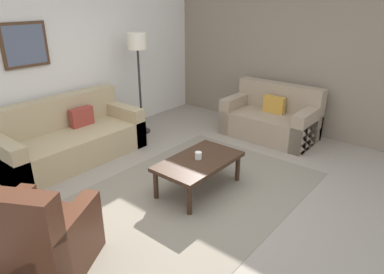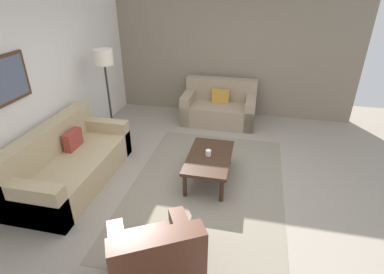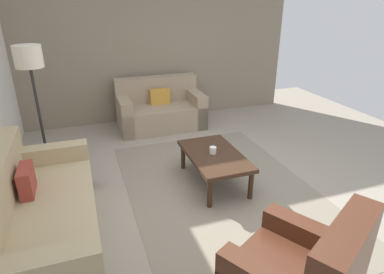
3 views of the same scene
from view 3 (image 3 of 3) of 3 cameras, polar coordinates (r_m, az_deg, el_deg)
The scene contains 8 objects.
ground_plane at distance 4.12m, azimuth 5.23°, elevation -9.38°, with size 8.00×8.00×0.00m, color gray.
stone_feature_panel at distance 6.37m, azimuth -5.84°, elevation 15.74°, with size 0.12×5.20×2.80m, color gray.
area_rug at distance 4.12m, azimuth 5.23°, elevation -9.33°, with size 3.33×2.22×0.01m, color gray.
couch_main at distance 3.50m, azimuth -26.09°, elevation -12.77°, with size 2.08×0.95×0.88m.
couch_loveseat at distance 6.07m, azimuth -5.67°, elevation 4.69°, with size 0.86×1.51×0.88m.
coffee_table at distance 4.13m, azimuth 3.94°, elevation -3.55°, with size 1.10×0.64×0.41m.
cup at distance 4.09m, azimuth 3.67°, elevation -2.32°, with size 0.08×0.08×0.09m, color white.
lamp_standing at distance 4.39m, azimuth -26.30°, elevation 10.29°, with size 0.32×0.32×1.71m.
Camera 3 is at (-3.14, 1.50, 2.21)m, focal length 30.55 mm.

